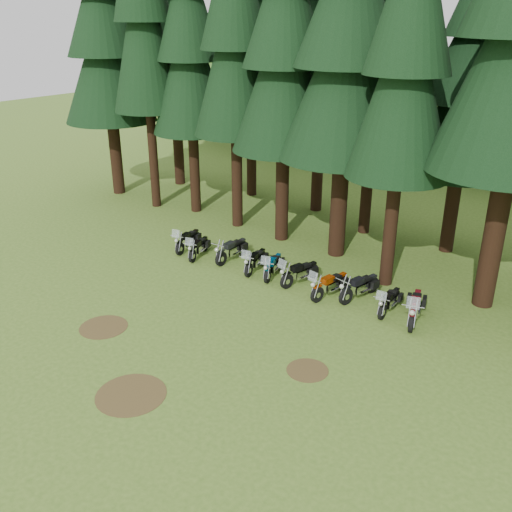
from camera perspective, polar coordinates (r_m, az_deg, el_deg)
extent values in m
plane|color=#476B20|center=(21.29, -5.75, -7.55)|extent=(120.00, 120.00, 0.00)
cylinder|color=black|center=(37.54, -13.88, 10.22)|extent=(0.73, 0.73, 5.51)
cone|color=black|center=(36.76, -14.71, 18.24)|extent=(5.49, 5.49, 6.89)
cone|color=black|center=(36.65, -15.27, 23.29)|extent=(4.39, 4.39, 5.82)
cylinder|color=black|center=(34.24, -10.28, 10.37)|extent=(0.52, 0.52, 6.77)
cone|color=black|center=(33.42, -11.13, 21.27)|extent=(3.92, 3.92, 8.47)
cylinder|color=black|center=(33.15, -6.19, 9.07)|extent=(0.58, 0.58, 5.53)
cone|color=black|center=(32.25, -6.61, 18.22)|extent=(4.32, 4.32, 6.91)
cone|color=black|center=(32.13, -6.90, 24.02)|extent=(3.46, 3.46, 5.83)
cylinder|color=black|center=(30.56, -1.92, 8.40)|extent=(0.58, 0.58, 5.99)
cone|color=black|center=(29.59, -2.08, 19.20)|extent=(4.32, 4.32, 7.49)
cylinder|color=black|center=(28.68, 2.64, 6.94)|extent=(0.66, 0.66, 5.57)
cone|color=black|center=(27.65, 2.86, 17.60)|extent=(4.95, 4.95, 6.96)
cylinder|color=black|center=(26.97, 8.32, 5.79)|extent=(0.77, 0.77, 5.70)
cone|color=black|center=(25.87, 9.05, 17.38)|extent=(5.81, 5.81, 7.12)
cylinder|color=black|center=(24.29, 13.36, 3.40)|extent=(0.55, 0.55, 5.71)
cone|color=black|center=(23.06, 14.67, 16.27)|extent=(4.15, 4.15, 7.14)
cylinder|color=black|center=(23.54, 22.84, 2.69)|extent=(0.80, 0.80, 6.62)
cylinder|color=black|center=(38.87, -7.81, 11.38)|extent=(0.67, 0.67, 5.87)
cone|color=black|center=(38.11, -8.30, 19.66)|extent=(5.00, 5.00, 7.33)
cylinder|color=black|center=(36.06, -0.45, 10.37)|extent=(0.60, 0.60, 5.53)
cone|color=black|center=(35.24, -0.47, 18.79)|extent=(4.52, 4.52, 6.91)
cone|color=black|center=(35.12, -0.49, 24.10)|extent=(3.62, 3.62, 5.83)
cylinder|color=black|center=(33.30, 6.20, 9.16)|extent=(0.65, 0.65, 5.55)
cone|color=black|center=(32.41, 6.62, 18.32)|extent=(4.85, 4.85, 6.94)
cylinder|color=black|center=(30.14, 11.08, 7.30)|extent=(0.58, 0.58, 5.52)
cone|color=black|center=(29.15, 11.91, 17.33)|extent=(4.35, 4.35, 6.90)
cone|color=black|center=(29.01, 12.49, 23.72)|extent=(3.48, 3.48, 5.83)
cylinder|color=black|center=(28.84, 19.01, 4.86)|extent=(0.66, 0.66, 4.70)
cone|color=black|center=(27.84, 20.25, 13.65)|extent=(4.94, 4.94, 5.87)
cone|color=black|center=(27.57, 21.09, 19.30)|extent=(3.95, 3.95, 4.96)
cylinder|color=black|center=(53.03, -3.90, 13.35)|extent=(0.36, 0.36, 3.33)
sphere|color=#396B21|center=(52.44, -4.03, 18.13)|extent=(7.78, 7.78, 7.78)
sphere|color=#396B21|center=(50.97, -3.57, 17.11)|extent=(5.55, 5.55, 5.55)
cylinder|color=black|center=(49.53, 1.85, 12.65)|extent=(0.36, 0.36, 3.29)
sphere|color=#396B21|center=(48.90, 1.92, 17.71)|extent=(7.69, 7.69, 7.69)
sphere|color=#396B21|center=(47.50, 2.56, 16.60)|extent=(5.49, 5.49, 5.49)
cylinder|color=black|center=(45.63, 6.76, 11.25)|extent=(0.36, 0.36, 2.80)
sphere|color=#396B21|center=(45.00, 7.00, 15.90)|extent=(6.53, 6.53, 6.53)
sphere|color=#396B21|center=(43.87, 7.68, 14.81)|extent=(4.67, 4.67, 4.67)
cylinder|color=black|center=(43.23, 13.51, 9.92)|extent=(0.36, 0.36, 2.55)
sphere|color=#396B21|center=(42.60, 13.95, 14.36)|extent=(5.95, 5.95, 5.95)
sphere|color=#396B21|center=(41.66, 14.73, 13.26)|extent=(4.25, 4.25, 4.25)
cylinder|color=black|center=(42.12, 21.98, 8.46)|extent=(0.36, 0.36, 2.47)
sphere|color=#396B21|center=(41.48, 22.67, 12.84)|extent=(5.76, 5.76, 5.76)
sphere|color=#396B21|center=(40.68, 23.59, 11.69)|extent=(4.12, 4.12, 4.12)
cylinder|color=#4C3D1E|center=(22.21, -15.00, -6.87)|extent=(1.80, 1.80, 0.01)
cylinder|color=#4C3D1E|center=(19.20, 5.17, -11.31)|extent=(1.40, 1.40, 0.01)
cylinder|color=#4C3D1E|center=(18.48, -12.39, -13.38)|extent=(2.20, 2.20, 0.01)
cylinder|color=black|center=(27.69, -7.62, 0.73)|extent=(0.30, 0.67, 0.65)
cylinder|color=black|center=(28.90, -6.05, 1.81)|extent=(0.30, 0.67, 0.65)
cube|color=silver|center=(28.29, -6.77, 1.48)|extent=(0.45, 0.74, 0.34)
cube|color=black|center=(27.98, -7.04, 2.00)|extent=(0.43, 0.60, 0.24)
cube|color=black|center=(28.36, -6.57, 2.23)|extent=(0.43, 0.60, 0.12)
cube|color=silver|center=(27.13, -8.04, 2.23)|extent=(0.43, 0.23, 0.39)
cylinder|color=black|center=(26.82, -6.37, -0.01)|extent=(0.34, 0.63, 0.62)
cylinder|color=black|center=(28.03, -5.14, 1.11)|extent=(0.34, 0.63, 0.62)
cube|color=silver|center=(27.43, -5.71, 0.76)|extent=(0.47, 0.71, 0.32)
cube|color=black|center=(27.12, -5.92, 1.25)|extent=(0.44, 0.58, 0.23)
cube|color=black|center=(27.50, -5.55, 1.50)|extent=(0.44, 0.58, 0.11)
cube|color=silver|center=(26.26, -6.71, 1.43)|extent=(0.41, 0.25, 0.37)
cylinder|color=black|center=(26.33, -3.51, -0.27)|extent=(0.19, 0.70, 0.69)
cylinder|color=black|center=(27.51, -1.40, 0.84)|extent=(0.19, 0.70, 0.69)
cube|color=silver|center=(26.92, -2.37, 0.51)|extent=(0.34, 0.75, 0.36)
cube|color=black|center=(26.60, -2.70, 1.10)|extent=(0.35, 0.60, 0.25)
cube|color=black|center=(26.96, -2.07, 1.33)|extent=(0.35, 0.60, 0.13)
cylinder|color=black|center=(25.20, -0.74, -1.43)|extent=(0.30, 0.65, 0.64)
cylinder|color=black|center=(26.45, 0.61, -0.17)|extent=(0.30, 0.65, 0.64)
cube|color=silver|center=(25.83, -0.01, -0.57)|extent=(0.44, 0.73, 0.33)
cube|color=black|center=(25.50, -0.21, -0.04)|extent=(0.42, 0.59, 0.23)
cube|color=black|center=(25.89, 0.19, 0.25)|extent=(0.42, 0.59, 0.12)
cube|color=silver|center=(24.61, -1.04, 0.14)|extent=(0.43, 0.22, 0.38)
cylinder|color=black|center=(24.67, 1.16, -2.01)|extent=(0.34, 0.65, 0.64)
cylinder|color=black|center=(25.96, 2.21, -0.67)|extent=(0.34, 0.65, 0.64)
cube|color=silver|center=(25.32, 1.73, -1.10)|extent=(0.48, 0.73, 0.33)
cube|color=navy|center=(24.98, 1.58, -0.58)|extent=(0.45, 0.60, 0.23)
cube|color=black|center=(25.38, 1.90, -0.27)|extent=(0.45, 0.60, 0.12)
cube|color=silver|center=(24.06, 0.95, -0.44)|extent=(0.42, 0.25, 0.38)
cylinder|color=black|center=(24.20, 3.09, -2.54)|extent=(0.26, 0.68, 0.66)
cylinder|color=black|center=(25.20, 5.66, -1.52)|extent=(0.26, 0.68, 0.66)
cube|color=silver|center=(24.69, 4.49, -1.80)|extent=(0.40, 0.74, 0.34)
cube|color=black|center=(24.39, 4.13, -1.18)|extent=(0.40, 0.60, 0.24)
cube|color=black|center=(24.70, 4.89, -0.97)|extent=(0.40, 0.60, 0.12)
cube|color=silver|center=(23.63, 2.61, -0.80)|extent=(0.44, 0.20, 0.40)
cylinder|color=black|center=(23.19, 6.13, -3.85)|extent=(0.23, 0.69, 0.67)
cylinder|color=black|center=(24.29, 8.60, -2.66)|extent=(0.23, 0.69, 0.67)
cube|color=silver|center=(23.73, 7.49, -3.00)|extent=(0.38, 0.75, 0.35)
cube|color=#A23807|center=(23.40, 7.16, -2.38)|extent=(0.38, 0.60, 0.25)
cube|color=black|center=(23.75, 7.89, -2.12)|extent=(0.38, 0.60, 0.12)
cube|color=silver|center=(22.58, 5.72, -2.05)|extent=(0.44, 0.19, 0.40)
cylinder|color=black|center=(23.16, 8.97, -4.03)|extent=(0.28, 0.71, 0.70)
cylinder|color=black|center=(24.30, 11.53, -2.85)|extent=(0.28, 0.71, 0.70)
cube|color=silver|center=(23.72, 10.38, -3.18)|extent=(0.43, 0.78, 0.36)
cube|color=black|center=(23.38, 10.07, -2.52)|extent=(0.42, 0.63, 0.25)
cube|color=black|center=(23.74, 10.82, -2.28)|extent=(0.42, 0.63, 0.13)
cylinder|color=black|center=(22.37, 12.50, -5.50)|extent=(0.19, 0.62, 0.61)
cylinder|color=black|center=(23.57, 13.80, -4.06)|extent=(0.19, 0.62, 0.61)
cube|color=silver|center=(22.96, 13.23, -4.53)|extent=(0.32, 0.67, 0.31)
cube|color=black|center=(22.63, 13.11, -4.00)|extent=(0.32, 0.53, 0.22)
cube|color=black|center=(23.01, 13.48, -3.67)|extent=(0.32, 0.53, 0.11)
cube|color=silver|center=(21.76, 12.41, -3.91)|extent=(0.40, 0.15, 0.36)
cylinder|color=black|center=(21.78, 15.28, -6.45)|extent=(0.38, 0.75, 0.74)
cylinder|color=black|center=(23.30, 15.77, -4.44)|extent=(0.38, 0.75, 0.74)
cube|color=silver|center=(22.54, 15.58, -5.12)|extent=(0.54, 0.84, 0.38)
cube|color=maroon|center=(22.13, 15.62, -4.51)|extent=(0.51, 0.69, 0.27)
cube|color=black|center=(22.60, 15.75, -4.03)|extent=(0.51, 0.69, 0.13)
cube|color=silver|center=(21.02, 15.46, -4.53)|extent=(0.49, 0.28, 0.44)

